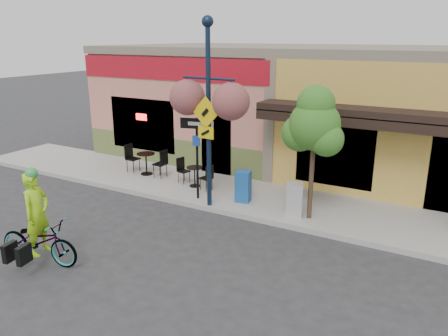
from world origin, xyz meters
name	(u,v)px	position (x,y,z in m)	size (l,w,h in m)	color
ground	(249,229)	(0.00, 0.00, 0.00)	(90.00, 90.00, 0.00)	#2D2D30
sidewalk	(279,202)	(0.00, 2.00, 0.07)	(24.00, 3.00, 0.15)	#9E9B93
curb	(258,219)	(0.00, 0.55, 0.07)	(24.00, 0.12, 0.15)	#A8A59E
building	(335,106)	(0.00, 7.50, 2.25)	(18.20, 8.20, 4.50)	#CD7765
bicycle	(39,241)	(-3.31, -3.85, 0.52)	(0.69, 1.97, 1.04)	maroon
cyclist_rider	(38,224)	(-3.26, -3.85, 0.94)	(0.68, 0.45, 1.88)	#A2E317
lamp_post	(209,116)	(-1.62, 0.65, 2.78)	(1.68, 0.67, 5.26)	#112137
one_way_sign	(197,159)	(-2.21, 0.96, 1.38)	(0.95, 0.21, 2.47)	black
cafe_set_left	(146,161)	(-5.09, 2.07, 0.65)	(1.68, 0.84, 1.01)	black
cafe_set_right	(195,174)	(-2.89, 1.82, 0.58)	(1.43, 0.71, 0.86)	black
newspaper_box_blue	(243,186)	(-0.90, 1.39, 0.62)	(0.42, 0.38, 0.94)	#19529B
newspaper_box_grey	(294,200)	(0.80, 1.11, 0.61)	(0.43, 0.39, 0.93)	#A6A6A6
street_tree	(313,153)	(1.22, 1.17, 1.96)	(1.41, 1.41, 3.61)	#3D7A26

